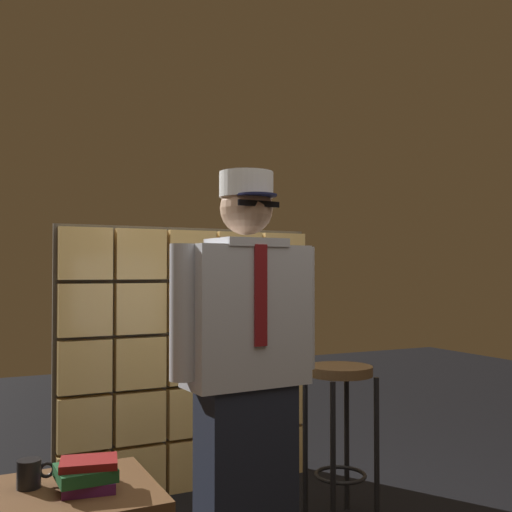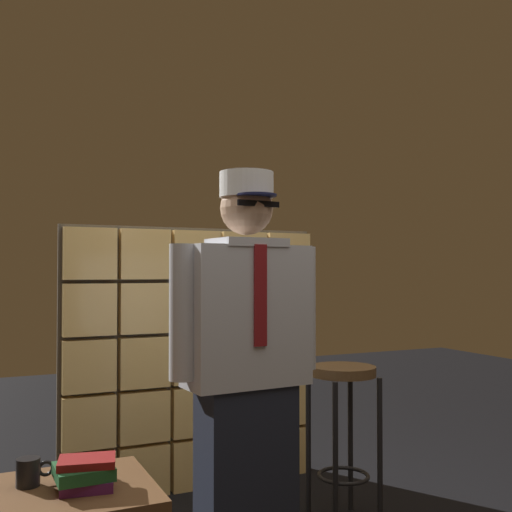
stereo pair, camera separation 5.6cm
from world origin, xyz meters
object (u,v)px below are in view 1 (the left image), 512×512
(bar_stool, at_px, (340,406))
(book_stack, at_px, (87,474))
(standing_person, at_px, (246,369))
(coffee_mug, at_px, (30,474))
(side_table, at_px, (77,511))

(bar_stool, xyz_separation_m, book_stack, (-1.40, -0.55, 0.02))
(standing_person, bearing_deg, coffee_mug, -178.46)
(bar_stool, xyz_separation_m, coffee_mug, (-1.57, -0.45, 0.01))
(standing_person, height_order, side_table, standing_person)
(standing_person, distance_m, coffee_mug, 0.91)
(side_table, xyz_separation_m, book_stack, (0.03, -0.03, 0.13))
(book_stack, height_order, coffee_mug, book_stack)
(book_stack, bearing_deg, coffee_mug, 148.76)
(side_table, bearing_deg, book_stack, -45.42)
(standing_person, bearing_deg, bar_stool, 22.43)
(side_table, relative_size, coffee_mug, 4.49)
(book_stack, bearing_deg, bar_stool, 21.57)
(side_table, height_order, coffee_mug, coffee_mug)
(bar_stool, distance_m, book_stack, 1.50)
(standing_person, relative_size, bar_stool, 2.13)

